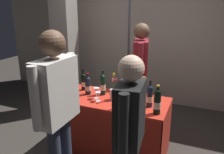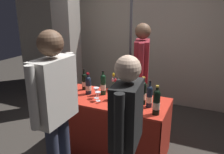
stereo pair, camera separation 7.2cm
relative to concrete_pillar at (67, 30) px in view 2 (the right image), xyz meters
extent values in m
plane|color=#38332D|center=(1.35, -0.99, -1.50)|extent=(12.00, 12.00, 0.00)
cube|color=#B2A893|center=(1.35, 0.98, 0.06)|extent=(6.96, 0.12, 3.13)
cube|color=gray|center=(0.00, 0.00, 0.00)|extent=(0.37, 0.37, 3.01)
cube|color=red|center=(1.35, -0.99, -0.76)|extent=(1.47, 0.68, 0.02)
cube|color=#A32519|center=(1.35, -1.32, -1.14)|extent=(1.47, 0.01, 0.73)
cube|color=#A32519|center=(1.35, -0.65, -1.14)|extent=(1.47, 0.01, 0.73)
cube|color=#A32519|center=(0.62, -0.99, -1.14)|extent=(0.01, 0.68, 0.73)
cube|color=#A32519|center=(2.08, -0.99, -1.14)|extent=(0.01, 0.68, 0.73)
cylinder|color=#38230F|center=(1.57, -0.98, -0.63)|extent=(0.07, 0.07, 0.23)
sphere|color=#38230F|center=(1.57, -0.98, -0.51)|extent=(0.06, 0.06, 0.06)
cylinder|color=#38230F|center=(1.57, -0.98, -0.47)|extent=(0.03, 0.03, 0.08)
cylinder|color=#B7932D|center=(1.57, -0.98, -0.42)|extent=(0.03, 0.03, 0.02)
cylinder|color=beige|center=(1.57, -0.98, -0.65)|extent=(0.07, 0.07, 0.07)
cylinder|color=black|center=(1.18, -0.89, -0.62)|extent=(0.07, 0.07, 0.25)
sphere|color=black|center=(1.18, -0.89, -0.49)|extent=(0.07, 0.07, 0.07)
cylinder|color=black|center=(1.18, -0.89, -0.46)|extent=(0.03, 0.03, 0.07)
cylinder|color=black|center=(1.18, -0.89, -0.41)|extent=(0.03, 0.03, 0.02)
cylinder|color=beige|center=(1.18, -0.89, -0.64)|extent=(0.07, 0.07, 0.08)
cylinder|color=#38230F|center=(1.60, -1.15, -0.62)|extent=(0.08, 0.08, 0.24)
sphere|color=#38230F|center=(1.60, -1.15, -0.50)|extent=(0.08, 0.08, 0.08)
cylinder|color=#38230F|center=(1.60, -1.15, -0.46)|extent=(0.03, 0.03, 0.09)
cylinder|color=#B7932D|center=(1.60, -1.15, -0.41)|extent=(0.04, 0.04, 0.02)
cylinder|color=beige|center=(1.60, -1.15, -0.64)|extent=(0.08, 0.08, 0.08)
cylinder|color=black|center=(1.76, -0.99, -0.62)|extent=(0.07, 0.07, 0.26)
sphere|color=black|center=(1.76, -0.99, -0.49)|extent=(0.07, 0.07, 0.07)
cylinder|color=black|center=(1.76, -0.99, -0.45)|extent=(0.03, 0.03, 0.08)
cylinder|color=#B7932D|center=(1.76, -0.99, -0.40)|extent=(0.04, 0.04, 0.02)
cylinder|color=beige|center=(1.76, -0.99, -0.64)|extent=(0.08, 0.08, 0.08)
cylinder|color=black|center=(0.84, -0.83, -0.64)|extent=(0.07, 0.07, 0.21)
sphere|color=black|center=(0.84, -0.83, -0.53)|extent=(0.07, 0.07, 0.07)
cylinder|color=black|center=(0.84, -0.83, -0.49)|extent=(0.03, 0.03, 0.08)
cylinder|color=black|center=(0.84, -0.83, -0.44)|extent=(0.03, 0.03, 0.02)
cylinder|color=beige|center=(0.84, -0.83, -0.66)|extent=(0.07, 0.07, 0.07)
cylinder|color=#192333|center=(0.98, -0.96, -0.64)|extent=(0.08, 0.08, 0.21)
sphere|color=#192333|center=(0.98, -0.96, -0.53)|extent=(0.08, 0.08, 0.08)
cylinder|color=#192333|center=(0.98, -0.96, -0.50)|extent=(0.03, 0.03, 0.07)
cylinder|color=maroon|center=(0.98, -0.96, -0.45)|extent=(0.04, 0.04, 0.02)
cylinder|color=beige|center=(0.98, -0.96, -0.66)|extent=(0.08, 0.08, 0.07)
cylinder|color=#192333|center=(0.74, -1.11, -0.64)|extent=(0.07, 0.07, 0.20)
sphere|color=#192333|center=(0.74, -1.11, -0.54)|extent=(0.07, 0.07, 0.07)
cylinder|color=#192333|center=(0.74, -1.11, -0.50)|extent=(0.03, 0.03, 0.09)
cylinder|color=black|center=(0.74, -1.11, -0.45)|extent=(0.03, 0.03, 0.02)
cylinder|color=beige|center=(0.74, -1.11, -0.66)|extent=(0.08, 0.08, 0.06)
cylinder|color=black|center=(1.98, -1.19, -0.62)|extent=(0.08, 0.08, 0.25)
sphere|color=black|center=(1.98, -1.19, -0.49)|extent=(0.08, 0.08, 0.08)
cylinder|color=black|center=(1.98, -1.19, -0.46)|extent=(0.03, 0.03, 0.07)
cylinder|color=#B7932D|center=(1.98, -1.19, -0.41)|extent=(0.04, 0.04, 0.02)
cylinder|color=beige|center=(1.98, -1.19, -0.64)|extent=(0.08, 0.08, 0.08)
cylinder|color=#192333|center=(1.86, -1.03, -0.63)|extent=(0.07, 0.07, 0.23)
sphere|color=#192333|center=(1.86, -1.03, -0.51)|extent=(0.07, 0.07, 0.07)
cylinder|color=#192333|center=(1.86, -1.03, -0.47)|extent=(0.03, 0.03, 0.08)
cylinder|color=black|center=(1.86, -1.03, -0.42)|extent=(0.03, 0.03, 0.02)
cylinder|color=beige|center=(1.86, -1.03, -0.65)|extent=(0.07, 0.07, 0.07)
cylinder|color=silver|center=(1.54, -0.78, -0.74)|extent=(0.07, 0.07, 0.00)
cylinder|color=silver|center=(1.54, -0.78, -0.71)|extent=(0.01, 0.01, 0.07)
cone|color=silver|center=(1.54, -0.78, -0.64)|extent=(0.07, 0.07, 0.06)
cylinder|color=#590C19|center=(1.54, -0.78, -0.66)|extent=(0.04, 0.04, 0.02)
cylinder|color=silver|center=(1.21, -1.12, -0.74)|extent=(0.06, 0.06, 0.00)
cylinder|color=silver|center=(1.21, -1.12, -0.71)|extent=(0.01, 0.01, 0.06)
cone|color=silver|center=(1.21, -1.12, -0.65)|extent=(0.07, 0.07, 0.06)
cylinder|color=silver|center=(1.16, -1.05, -0.74)|extent=(0.07, 0.07, 0.00)
cylinder|color=silver|center=(1.16, -1.05, -0.71)|extent=(0.01, 0.01, 0.07)
cone|color=silver|center=(1.16, -1.05, -0.63)|extent=(0.08, 0.08, 0.07)
cylinder|color=silver|center=(1.38, -1.01, -0.67)|extent=(0.09, 0.09, 0.14)
cylinder|color=#38722D|center=(1.39, -1.01, -0.58)|extent=(0.03, 0.03, 0.19)
ellipsoid|color=red|center=(1.40, -1.00, -0.48)|extent=(0.03, 0.03, 0.05)
cylinder|color=#38722D|center=(1.38, -1.01, -0.54)|extent=(0.04, 0.05, 0.27)
ellipsoid|color=gold|center=(1.39, -1.04, -0.40)|extent=(0.03, 0.03, 0.05)
cylinder|color=#38722D|center=(1.38, -1.01, -0.57)|extent=(0.02, 0.03, 0.20)
ellipsoid|color=pink|center=(1.38, -1.02, -0.47)|extent=(0.03, 0.03, 0.05)
cube|color=silver|center=(1.47, -0.87, -0.67)|extent=(0.14, 0.11, 0.15)
cylinder|color=#2D3347|center=(1.50, -0.19, -1.08)|extent=(0.12, 0.12, 0.84)
cylinder|color=#2D3347|center=(1.54, -0.35, -1.08)|extent=(0.12, 0.12, 0.84)
cube|color=maroon|center=(1.52, -0.27, -0.36)|extent=(0.31, 0.47, 0.60)
sphere|color=brown|center=(1.52, -0.27, 0.07)|extent=(0.23, 0.23, 0.23)
cylinder|color=maroon|center=(1.46, -0.02, -0.34)|extent=(0.08, 0.08, 0.55)
cylinder|color=maroon|center=(1.58, -0.52, -0.34)|extent=(0.08, 0.08, 0.55)
cylinder|color=#2D3347|center=(1.17, -1.82, -1.07)|extent=(0.12, 0.12, 0.86)
cube|color=beige|center=(1.17, -1.91, -0.34)|extent=(0.21, 0.47, 0.61)
sphere|color=brown|center=(1.17, -1.91, 0.10)|extent=(0.24, 0.24, 0.24)
cylinder|color=beige|center=(1.17, -2.18, -0.31)|extent=(0.08, 0.08, 0.56)
cylinder|color=beige|center=(1.17, -1.63, -0.31)|extent=(0.08, 0.08, 0.56)
cube|color=black|center=(1.88, -1.87, -0.45)|extent=(0.25, 0.40, 0.55)
sphere|color=beige|center=(1.88, -1.87, -0.06)|extent=(0.21, 0.21, 0.21)
cylinder|color=black|center=(1.91, -2.11, -0.43)|extent=(0.08, 0.08, 0.51)
cylinder|color=black|center=(1.86, -1.64, -0.43)|extent=(0.08, 0.08, 0.51)
cylinder|color=#47474C|center=(1.23, 0.04, -0.38)|extent=(0.04, 0.04, 2.25)
camera|label=1|loc=(2.40, -3.52, 0.41)|focal=36.27mm
camera|label=2|loc=(2.47, -3.49, 0.41)|focal=36.27mm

